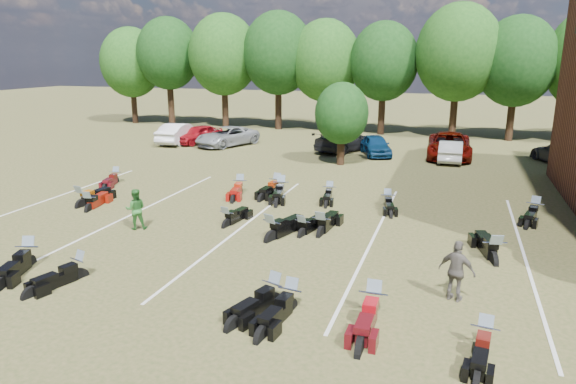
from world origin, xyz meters
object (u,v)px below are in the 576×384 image
at_px(motorcycle_3, 273,304).
at_px(car_0, 199,134).
at_px(car_4, 376,145).
at_px(motorcycle_7, 89,211).
at_px(person_green, 136,209).
at_px(person_grey, 457,271).
at_px(motorcycle_14, 116,183).

bearing_deg(motorcycle_3, car_0, 139.80).
height_order(car_4, motorcycle_7, car_4).
distance_m(car_4, person_green, 18.99).
relative_size(car_0, person_grey, 2.40).
xyz_separation_m(car_4, motorcycle_3, (0.74, -22.08, -0.67)).
bearing_deg(person_green, car_0, -99.40).
distance_m(car_4, motorcycle_3, 22.10).
relative_size(car_0, motorcycle_3, 1.86).
xyz_separation_m(person_green, motorcycle_14, (-5.36, 6.03, -0.78)).
distance_m(car_4, motorcycle_14, 16.65).
relative_size(car_4, person_green, 2.51).
xyz_separation_m(person_green, person_grey, (11.58, -2.40, 0.06)).
height_order(person_grey, motorcycle_14, person_grey).
xyz_separation_m(car_4, motorcycle_14, (-11.62, -11.90, -0.67)).
bearing_deg(motorcycle_14, motorcycle_3, -54.88).
xyz_separation_m(person_grey, motorcycle_3, (-4.58, -1.74, -0.84)).
xyz_separation_m(person_green, motorcycle_3, (7.00, -4.15, -0.78)).
distance_m(car_0, person_green, 19.89).
bearing_deg(car_0, car_4, 17.87).
bearing_deg(car_4, car_0, 156.42).
relative_size(car_0, motorcycle_14, 1.97).
bearing_deg(person_green, person_grey, 137.81).
bearing_deg(car_0, person_grey, -27.67).
relative_size(motorcycle_7, motorcycle_14, 1.05).
bearing_deg(person_green, motorcycle_7, -53.28).
relative_size(person_grey, motorcycle_3, 0.77).
xyz_separation_m(car_0, motorcycle_3, (14.15, -22.71, -0.69)).
xyz_separation_m(car_0, person_green, (7.15, -18.56, 0.09)).
relative_size(person_grey, motorcycle_14, 0.82).
bearing_deg(motorcycle_14, person_green, -63.79).
distance_m(motorcycle_3, motorcycle_7, 11.72).
distance_m(motorcycle_7, motorcycle_14, 5.05).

